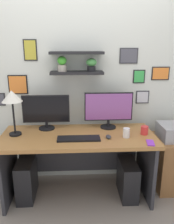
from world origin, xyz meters
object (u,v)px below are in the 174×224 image
(desk_lamp, at_px, (12,99))
(computer_tower_right, at_px, (128,179))
(monitor_right, at_px, (109,109))
(computer_mouse, at_px, (108,137))
(computer_tower_left, at_px, (27,179))
(keyboard, at_px, (79,139))
(cell_phone, at_px, (150,143))
(drawer_cabinet, at_px, (172,162))
(desk, at_px, (78,150))
(pen_cup, at_px, (126,133))
(coffee_mug, at_px, (144,130))
(monitor_left, at_px, (46,111))

(desk_lamp, bearing_deg, computer_tower_right, -3.51)
(monitor_right, distance_m, computer_mouse, 0.38)
(computer_tower_left, bearing_deg, keyboard, -11.99)
(cell_phone, distance_m, computer_tower_right, 0.61)
(drawer_cabinet, bearing_deg, desk_lamp, -177.24)
(keyboard, height_order, cell_phone, keyboard)
(desk, height_order, computer_tower_left, desk)
(pen_cup, xyz_separation_m, drawer_cabinet, (0.64, 0.22, -0.49))
(desk, distance_m, computer_tower_left, 0.67)
(pen_cup, bearing_deg, computer_mouse, -176.69)
(coffee_mug, bearing_deg, pen_cup, -160.89)
(desk_lamp, distance_m, computer_tower_right, 1.55)
(desk, bearing_deg, computer_tower_right, -8.89)
(monitor_right, distance_m, keyboard, 0.53)
(coffee_mug, bearing_deg, desk, 174.47)
(computer_tower_right, bearing_deg, drawer_cabinet, 15.70)
(computer_tower_left, xyz_separation_m, computer_tower_right, (1.15, -0.04, -0.01))
(monitor_right, xyz_separation_m, computer_mouse, (-0.04, -0.32, -0.21))
(cell_phone, xyz_separation_m, pen_cup, (-0.21, 0.16, 0.05))
(coffee_mug, xyz_separation_m, drawer_cabinet, (0.42, 0.15, -0.48))
(monitor_right, bearing_deg, monitor_left, -180.00)
(monitor_right, relative_size, desk_lamp, 1.14)
(computer_mouse, relative_size, cell_phone, 0.64)
(desk, distance_m, cell_phone, 0.80)
(cell_phone, distance_m, pen_cup, 0.27)
(desk_lamp, distance_m, pen_cup, 1.24)
(cell_phone, height_order, computer_tower_left, cell_phone)
(pen_cup, xyz_separation_m, computer_tower_left, (-1.09, 0.10, -0.58))
(monitor_left, bearing_deg, keyboard, -42.87)
(monitor_right, relative_size, computer_tower_right, 1.32)
(desk_lamp, xyz_separation_m, cell_phone, (1.39, -0.29, -0.39))
(desk_lamp, height_order, coffee_mug, desk_lamp)
(monitor_right, distance_m, cell_phone, 0.63)
(cell_phone, height_order, drawer_cabinet, cell_phone)
(keyboard, bearing_deg, pen_cup, 3.47)
(keyboard, height_order, desk_lamp, desk_lamp)
(coffee_mug, xyz_separation_m, computer_tower_right, (-0.16, -0.02, -0.59))
(monitor_right, bearing_deg, computer_mouse, -97.49)
(pen_cup, bearing_deg, desk, 164.07)
(computer_mouse, distance_m, desk_lamp, 1.07)
(keyboard, bearing_deg, computer_mouse, 3.57)
(monitor_right, bearing_deg, drawer_cabinet, -6.29)
(monitor_left, distance_m, cell_phone, 1.18)
(desk, distance_m, computer_mouse, 0.42)
(computer_mouse, xyz_separation_m, coffee_mug, (0.40, 0.09, 0.03))
(monitor_left, relative_size, computer_mouse, 5.89)
(monitor_left, bearing_deg, computer_tower_left, -137.65)
(desk_lamp, bearing_deg, drawer_cabinet, 2.76)
(desk_lamp, distance_m, cell_phone, 1.47)
(desk_lamp, bearing_deg, desk, 1.02)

